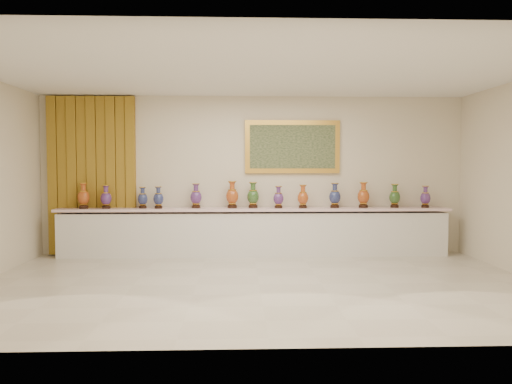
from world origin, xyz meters
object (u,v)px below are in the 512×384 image
vase_2 (143,199)px  vase_1 (106,198)px  vase_0 (84,197)px  counter (254,233)px

vase_2 → vase_1: bearing=-176.8°
vase_0 → counter: bearing=0.6°
vase_0 → vase_1: vase_0 is taller
counter → vase_0: vase_0 is taller
counter → vase_1: (-2.72, -0.03, 0.66)m
counter → vase_0: bearing=-179.4°
counter → vase_2: vase_2 is taller
vase_0 → vase_1: bearing=0.1°
vase_0 → vase_2: vase_0 is taller
vase_1 → vase_2: 0.66m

